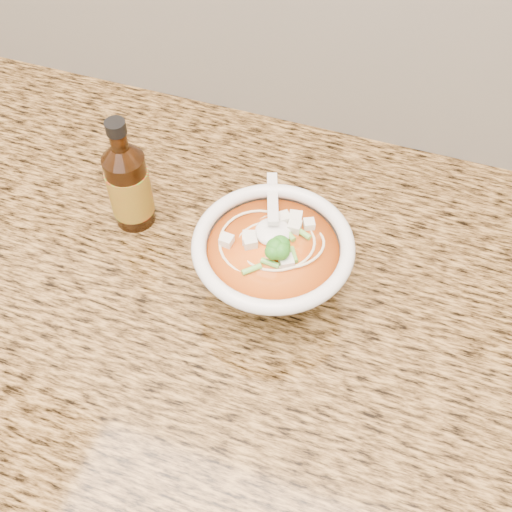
% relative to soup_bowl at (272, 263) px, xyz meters
% --- Properties ---
extents(cabinet, '(4.00, 0.65, 0.86)m').
position_rel_soup_bowl_xyz_m(cabinet, '(-0.12, -0.02, -0.51)').
color(cabinet, '#301D0E').
rests_on(cabinet, ground).
extents(counter_slab, '(4.00, 0.68, 0.04)m').
position_rel_soup_bowl_xyz_m(counter_slab, '(-0.12, -0.02, -0.06)').
color(counter_slab, olive).
rests_on(counter_slab, cabinet).
extents(soup_bowl, '(0.18, 0.20, 0.10)m').
position_rel_soup_bowl_xyz_m(soup_bowl, '(0.00, 0.00, 0.00)').
color(soup_bowl, white).
rests_on(soup_bowl, counter_slab).
extents(hot_sauce_bottle, '(0.07, 0.07, 0.16)m').
position_rel_soup_bowl_xyz_m(hot_sauce_bottle, '(-0.20, 0.04, 0.02)').
color(hot_sauce_bottle, '#361907').
rests_on(hot_sauce_bottle, counter_slab).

